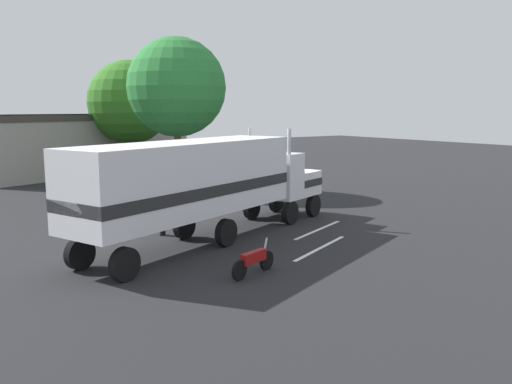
{
  "coord_description": "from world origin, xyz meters",
  "views": [
    {
      "loc": [
        -16.44,
        -21.24,
        5.38
      ],
      "look_at": [
        -2.82,
        -1.24,
        1.6
      ],
      "focal_mm": 37.34,
      "sensor_mm": 36.0,
      "label": 1
    }
  ],
  "objects_px": {
    "tree_center": "(176,87)",
    "person_bystander": "(162,215)",
    "parked_car": "(86,183)",
    "motorcycle": "(254,261)",
    "tree_left": "(130,102)",
    "semi_truck": "(206,181)"
  },
  "relations": [
    {
      "from": "tree_left",
      "to": "tree_center",
      "type": "height_order",
      "value": "tree_center"
    },
    {
      "from": "person_bystander",
      "to": "motorcycle",
      "type": "relative_size",
      "value": 0.8
    },
    {
      "from": "tree_left",
      "to": "parked_car",
      "type": "bearing_deg",
      "value": -125.61
    },
    {
      "from": "person_bystander",
      "to": "parked_car",
      "type": "height_order",
      "value": "person_bystander"
    },
    {
      "from": "motorcycle",
      "to": "tree_center",
      "type": "distance_m",
      "value": 19.64
    },
    {
      "from": "person_bystander",
      "to": "tree_center",
      "type": "distance_m",
      "value": 13.73
    },
    {
      "from": "parked_car",
      "to": "motorcycle",
      "type": "distance_m",
      "value": 19.48
    },
    {
      "from": "motorcycle",
      "to": "tree_left",
      "type": "distance_m",
      "value": 30.22
    },
    {
      "from": "person_bystander",
      "to": "motorcycle",
      "type": "height_order",
      "value": "person_bystander"
    },
    {
      "from": "tree_left",
      "to": "person_bystander",
      "type": "bearing_deg",
      "value": -108.23
    },
    {
      "from": "tree_left",
      "to": "tree_center",
      "type": "relative_size",
      "value": 0.94
    },
    {
      "from": "tree_center",
      "to": "person_bystander",
      "type": "bearing_deg",
      "value": -119.36
    },
    {
      "from": "person_bystander",
      "to": "parked_car",
      "type": "bearing_deg",
      "value": 87.58
    },
    {
      "from": "semi_truck",
      "to": "parked_car",
      "type": "height_order",
      "value": "semi_truck"
    },
    {
      "from": "semi_truck",
      "to": "tree_center",
      "type": "height_order",
      "value": "tree_center"
    },
    {
      "from": "motorcycle",
      "to": "tree_center",
      "type": "xyz_separation_m",
      "value": [
        5.93,
        17.64,
        6.27
      ]
    },
    {
      "from": "semi_truck",
      "to": "tree_left",
      "type": "bearing_deg",
      "value": 75.52
    },
    {
      "from": "semi_truck",
      "to": "tree_left",
      "type": "xyz_separation_m",
      "value": [
        6.23,
        24.11,
        3.42
      ]
    },
    {
      "from": "semi_truck",
      "to": "motorcycle",
      "type": "distance_m",
      "value": 5.24
    },
    {
      "from": "tree_left",
      "to": "tree_center",
      "type": "bearing_deg",
      "value": -95.96
    },
    {
      "from": "person_bystander",
      "to": "tree_center",
      "type": "height_order",
      "value": "tree_center"
    },
    {
      "from": "parked_car",
      "to": "motorcycle",
      "type": "relative_size",
      "value": 2.25
    }
  ]
}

